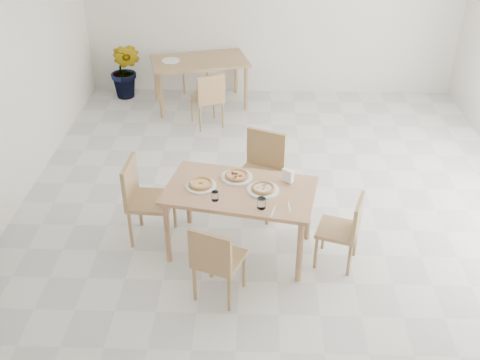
{
  "coord_description": "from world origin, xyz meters",
  "views": [
    {
      "loc": [
        -0.24,
        -5.46,
        3.72
      ],
      "look_at": [
        -0.38,
        -0.81,
        0.86
      ],
      "focal_mm": 42.0,
      "sensor_mm": 36.0,
      "label": 1
    }
  ],
  "objects_px": {
    "chair_east": "(346,227)",
    "potted_plant": "(126,70)",
    "chair_west": "(143,195)",
    "napkin_holder": "(288,176)",
    "chair_south": "(216,259)",
    "plate_pepperoni": "(237,177)",
    "chair_back_s": "(209,96)",
    "pizza_margherita": "(201,184)",
    "second_table": "(200,65)",
    "main_table": "(240,196)",
    "plate_margherita": "(201,186)",
    "pizza_pepperoni": "(237,175)",
    "tumbler_a": "(261,203)",
    "chair_north": "(262,167)",
    "tumbler_b": "(215,196)",
    "pizza_mushroom": "(263,188)",
    "plate_mushroom": "(263,190)",
    "plate_empty": "(171,61)",
    "chair_back_n": "(197,58)"
  },
  "relations": [
    {
      "from": "plate_margherita",
      "to": "plate_pepperoni",
      "type": "xyz_separation_m",
      "value": [
        0.35,
        0.17,
        0.0
      ]
    },
    {
      "from": "plate_pepperoni",
      "to": "tumbler_b",
      "type": "distance_m",
      "value": 0.45
    },
    {
      "from": "pizza_margherita",
      "to": "second_table",
      "type": "distance_m",
      "value": 3.69
    },
    {
      "from": "main_table",
      "to": "plate_mushroom",
      "type": "height_order",
      "value": "plate_mushroom"
    },
    {
      "from": "napkin_holder",
      "to": "second_table",
      "type": "distance_m",
      "value": 3.77
    },
    {
      "from": "chair_east",
      "to": "chair_back_s",
      "type": "bearing_deg",
      "value": -134.29
    },
    {
      "from": "tumbler_a",
      "to": "tumbler_b",
      "type": "xyz_separation_m",
      "value": [
        -0.44,
        0.12,
        -0.01
      ]
    },
    {
      "from": "potted_plant",
      "to": "chair_south",
      "type": "bearing_deg",
      "value": -69.25
    },
    {
      "from": "pizza_mushroom",
      "to": "chair_west",
      "type": "bearing_deg",
      "value": 170.18
    },
    {
      "from": "plate_mushroom",
      "to": "main_table",
      "type": "bearing_deg",
      "value": 173.95
    },
    {
      "from": "plate_empty",
      "to": "pizza_pepperoni",
      "type": "bearing_deg",
      "value": -71.54
    },
    {
      "from": "chair_west",
      "to": "pizza_mushroom",
      "type": "relative_size",
      "value": 3.85
    },
    {
      "from": "pizza_mushroom",
      "to": "tumbler_a",
      "type": "xyz_separation_m",
      "value": [
        -0.02,
        -0.3,
        0.02
      ]
    },
    {
      "from": "chair_north",
      "to": "tumbler_b",
      "type": "height_order",
      "value": "chair_north"
    },
    {
      "from": "chair_east",
      "to": "second_table",
      "type": "relative_size",
      "value": 0.48
    },
    {
      "from": "chair_south",
      "to": "potted_plant",
      "type": "relative_size",
      "value": 0.87
    },
    {
      "from": "pizza_mushroom",
      "to": "tumbler_b",
      "type": "height_order",
      "value": "tumbler_b"
    },
    {
      "from": "plate_mushroom",
      "to": "tumbler_a",
      "type": "xyz_separation_m",
      "value": [
        -0.02,
        -0.3,
        0.04
      ]
    },
    {
      "from": "plate_mushroom",
      "to": "chair_back_n",
      "type": "xyz_separation_m",
      "value": [
        -1.09,
        4.45,
        -0.22
      ]
    },
    {
      "from": "chair_west",
      "to": "potted_plant",
      "type": "relative_size",
      "value": 0.97
    },
    {
      "from": "plate_mushroom",
      "to": "pizza_mushroom",
      "type": "xyz_separation_m",
      "value": [
        0.0,
        0.0,
        0.02
      ]
    },
    {
      "from": "chair_west",
      "to": "plate_mushroom",
      "type": "bearing_deg",
      "value": -96.09
    },
    {
      "from": "pizza_margherita",
      "to": "tumbler_a",
      "type": "relative_size",
      "value": 3.02
    },
    {
      "from": "chair_east",
      "to": "potted_plant",
      "type": "bearing_deg",
      "value": -125.38
    },
    {
      "from": "plate_margherita",
      "to": "napkin_holder",
      "type": "height_order",
      "value": "napkin_holder"
    },
    {
      "from": "tumbler_b",
      "to": "potted_plant",
      "type": "xyz_separation_m",
      "value": [
        -1.74,
        4.16,
        -0.32
      ]
    },
    {
      "from": "plate_pepperoni",
      "to": "napkin_holder",
      "type": "distance_m",
      "value": 0.52
    },
    {
      "from": "plate_mushroom",
      "to": "pizza_margherita",
      "type": "relative_size",
      "value": 0.98
    },
    {
      "from": "chair_south",
      "to": "main_table",
      "type": "bearing_deg",
      "value": -83.53
    },
    {
      "from": "chair_west",
      "to": "napkin_holder",
      "type": "bearing_deg",
      "value": -88.03
    },
    {
      "from": "plate_mushroom",
      "to": "second_table",
      "type": "bearing_deg",
      "value": 104.63
    },
    {
      "from": "chair_south",
      "to": "tumbler_a",
      "type": "relative_size",
      "value": 7.7
    },
    {
      "from": "chair_west",
      "to": "pizza_margherita",
      "type": "height_order",
      "value": "chair_west"
    },
    {
      "from": "plate_pepperoni",
      "to": "chair_back_s",
      "type": "xyz_separation_m",
      "value": [
        -0.51,
        2.7,
        -0.27
      ]
    },
    {
      "from": "plate_empty",
      "to": "potted_plant",
      "type": "bearing_deg",
      "value": 158.13
    },
    {
      "from": "plate_mushroom",
      "to": "tumbler_a",
      "type": "height_order",
      "value": "tumbler_a"
    },
    {
      "from": "chair_east",
      "to": "napkin_holder",
      "type": "relative_size",
      "value": 5.52
    },
    {
      "from": "main_table",
      "to": "pizza_margherita",
      "type": "bearing_deg",
      "value": -174.22
    },
    {
      "from": "pizza_pepperoni",
      "to": "tumbler_a",
      "type": "bearing_deg",
      "value": -64.79
    },
    {
      "from": "pizza_margherita",
      "to": "napkin_holder",
      "type": "bearing_deg",
      "value": 7.17
    },
    {
      "from": "tumbler_a",
      "to": "plate_empty",
      "type": "distance_m",
      "value": 4.2
    },
    {
      "from": "plate_empty",
      "to": "plate_margherita",
      "type": "bearing_deg",
      "value": -77.57
    },
    {
      "from": "plate_margherita",
      "to": "tumbler_a",
      "type": "bearing_deg",
      "value": -30.86
    },
    {
      "from": "chair_west",
      "to": "chair_east",
      "type": "relative_size",
      "value": 1.17
    },
    {
      "from": "pizza_mushroom",
      "to": "tumbler_b",
      "type": "relative_size",
      "value": 2.61
    },
    {
      "from": "plate_mushroom",
      "to": "pizza_mushroom",
      "type": "relative_size",
      "value": 1.33
    },
    {
      "from": "chair_west",
      "to": "potted_plant",
      "type": "distance_m",
      "value": 3.89
    },
    {
      "from": "chair_west",
      "to": "plate_margherita",
      "type": "relative_size",
      "value": 2.97
    },
    {
      "from": "plate_mushroom",
      "to": "plate_empty",
      "type": "distance_m",
      "value": 3.93
    },
    {
      "from": "plate_margherita",
      "to": "pizza_margherita",
      "type": "bearing_deg",
      "value": 90.0
    }
  ]
}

